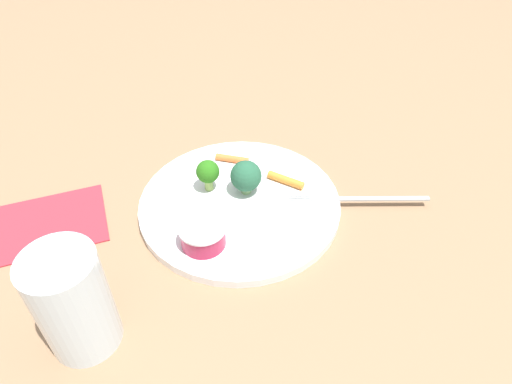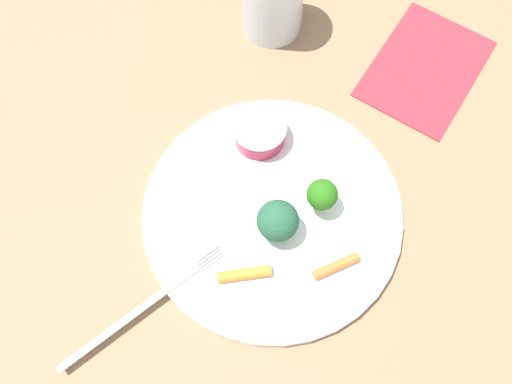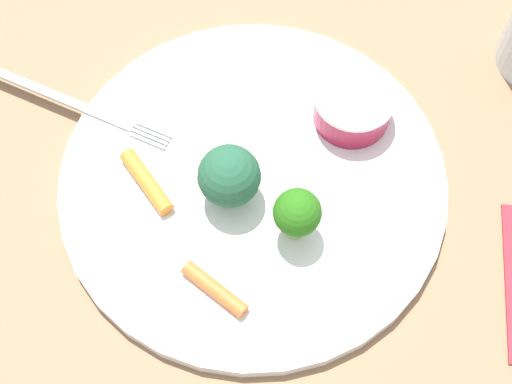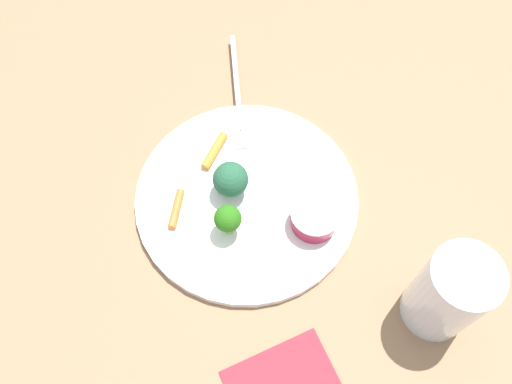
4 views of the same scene
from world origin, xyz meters
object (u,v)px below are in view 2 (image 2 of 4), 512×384
(broccoli_floret_1, at_px, (322,195))
(carrot_stick_1, at_px, (336,266))
(plate, at_px, (272,214))
(sauce_cup, at_px, (260,132))
(broccoli_floret_0, at_px, (278,221))
(carrot_stick_0, at_px, (244,274))
(fork, at_px, (146,305))
(napkin, at_px, (425,68))

(broccoli_floret_1, distance_m, carrot_stick_1, 0.07)
(plate, relative_size, carrot_stick_1, 5.51)
(sauce_cup, xyz_separation_m, broccoli_floret_1, (-0.07, -0.07, 0.01))
(broccoli_floret_0, bearing_deg, carrot_stick_0, 152.86)
(sauce_cup, height_order, carrot_stick_1, sauce_cup)
(plate, bearing_deg, fork, 135.33)
(carrot_stick_1, bearing_deg, plate, 53.91)
(sauce_cup, bearing_deg, broccoli_floret_0, -163.32)
(broccoli_floret_1, xyz_separation_m, carrot_stick_1, (-0.06, -0.02, -0.02))
(broccoli_floret_0, relative_size, broccoli_floret_1, 1.05)
(plate, bearing_deg, carrot_stick_0, 164.25)
(carrot_stick_1, bearing_deg, napkin, -18.86)
(broccoli_floret_0, distance_m, carrot_stick_1, 0.07)
(carrot_stick_0, bearing_deg, broccoli_floret_0, -27.14)
(broccoli_floret_1, relative_size, carrot_stick_1, 0.95)
(plate, height_order, carrot_stick_1, carrot_stick_1)
(fork, bearing_deg, napkin, -40.07)
(carrot_stick_0, distance_m, napkin, 0.33)
(plate, distance_m, fork, 0.16)
(broccoli_floret_0, height_order, carrot_stick_1, broccoli_floret_0)
(carrot_stick_0, height_order, carrot_stick_1, carrot_stick_0)
(sauce_cup, height_order, broccoli_floret_1, broccoli_floret_1)
(sauce_cup, relative_size, carrot_stick_0, 1.07)
(carrot_stick_0, relative_size, fork, 0.38)
(sauce_cup, bearing_deg, fork, 156.08)
(plate, height_order, broccoli_floret_1, broccoli_floret_1)
(broccoli_floret_1, bearing_deg, plate, 105.74)
(broccoli_floret_0, relative_size, napkin, 0.31)
(plate, xyz_separation_m, broccoli_floret_1, (0.01, -0.05, 0.04))
(carrot_stick_1, height_order, napkin, carrot_stick_1)
(broccoli_floret_1, height_order, napkin, broccoli_floret_1)
(broccoli_floret_1, bearing_deg, napkin, -29.62)
(broccoli_floret_1, distance_m, carrot_stick_0, 0.11)
(broccoli_floret_1, xyz_separation_m, fork, (-0.12, 0.16, -0.03))
(plate, xyz_separation_m, carrot_stick_0, (-0.07, 0.02, 0.01))
(plate, height_order, fork, fork)
(carrot_stick_0, distance_m, carrot_stick_1, 0.09)
(broccoli_floret_0, distance_m, napkin, 0.27)
(broccoli_floret_1, bearing_deg, fork, 128.43)
(carrot_stick_1, relative_size, napkin, 0.31)
(sauce_cup, bearing_deg, broccoli_floret_1, -134.59)
(carrot_stick_1, xyz_separation_m, fork, (-0.06, 0.18, -0.00))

